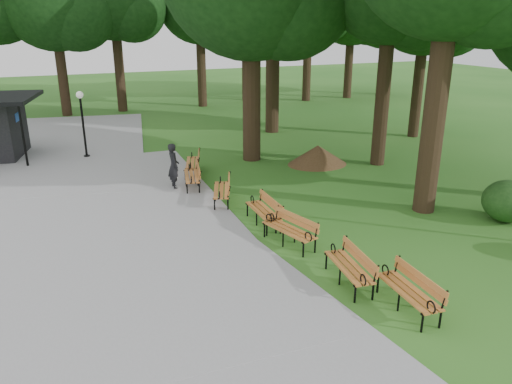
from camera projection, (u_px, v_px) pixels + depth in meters
name	position (u px, v px, depth m)	size (l,w,h in m)	color
ground	(260.00, 237.00, 14.38)	(100.00, 100.00, 0.00)	#27611B
path	(105.00, 221.00, 15.49)	(12.00, 38.00, 0.06)	gray
person	(174.00, 166.00, 18.31)	(0.63, 0.41, 1.73)	black
lamp_post	(81.00, 110.00, 22.02)	(0.32, 0.32, 3.02)	black
dirt_mound	(318.00, 155.00, 21.52)	(2.23, 2.23, 0.85)	#47301C
bench_0	(408.00, 291.00, 10.68)	(1.90, 0.64, 0.88)	#BC6A2B
bench_1	(349.00, 267.00, 11.73)	(1.90, 0.64, 0.88)	#BC6A2B
bench_2	(289.00, 230.00, 13.79)	(1.90, 0.64, 0.88)	#BC6A2B
bench_3	(263.00, 211.00, 15.16)	(1.90, 0.64, 0.88)	#BC6A2B
bench_4	(221.00, 190.00, 17.02)	(1.90, 0.64, 0.88)	#BC6A2B
bench_5	(192.00, 176.00, 18.56)	(1.90, 0.64, 0.88)	#BC6A2B
bench_6	(193.00, 163.00, 20.30)	(1.90, 0.64, 0.88)	#BC6A2B
shrub_0	(504.00, 221.00, 15.59)	(1.55, 1.55, 1.32)	#193D14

